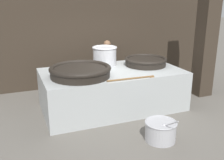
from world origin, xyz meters
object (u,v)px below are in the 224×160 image
stock_pot (105,56)px  cook (107,63)px  giant_wok_near (80,71)px  giant_wok_far (146,61)px  prep_bowl_vegetables (161,130)px

stock_pot → cook: bearing=65.7°
giant_wok_near → cook: cook is taller
stock_pot → cook: cook is taller
giant_wok_near → cook: 2.18m
giant_wok_far → cook: 1.49m
giant_wok_near → giant_wok_far: giant_wok_near is taller
giant_wok_far → cook: bearing=118.7°
giant_wok_far → stock_pot: 1.18m
cook → prep_bowl_vegetables: cook is taller
giant_wok_far → prep_bowl_vegetables: size_ratio=1.35×
stock_pot → cook: size_ratio=0.44×
giant_wok_far → stock_pot: size_ratio=1.69×
cook → prep_bowl_vegetables: bearing=102.5°
giant_wok_near → giant_wok_far: 2.07m
giant_wok_near → stock_pot: stock_pot is taller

